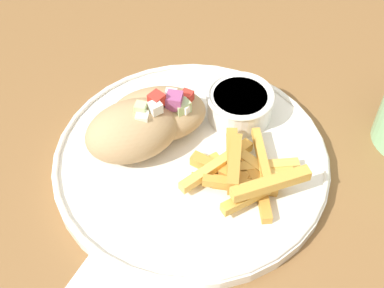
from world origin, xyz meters
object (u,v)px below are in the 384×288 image
pita_sandwich_near (133,130)px  pita_sandwich_far (159,114)px  plate (192,158)px  fries_pile (244,173)px  sauce_ramekin (240,103)px

pita_sandwich_near → pita_sandwich_far: bearing=22.6°
plate → pita_sandwich_near: size_ratio=2.38×
fries_pile → pita_sandwich_near: bearing=-177.4°
pita_sandwich_far → sauce_ramekin: size_ratio=1.65×
sauce_ramekin → fries_pile: bearing=-67.2°
plate → pita_sandwich_far: pita_sandwich_far is taller
plate → fries_pile: fries_pile is taller
pita_sandwich_near → pita_sandwich_far: 0.04m
plate → pita_sandwich_far: bearing=157.1°
pita_sandwich_far → fries_pile: bearing=-48.8°
plate → fries_pile: 0.07m
pita_sandwich_near → sauce_ramekin: size_ratio=1.61×
plate → fries_pile: bearing=-8.8°
fries_pile → sauce_ramekin: bearing=112.8°
fries_pile → pita_sandwich_far: bearing=164.8°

